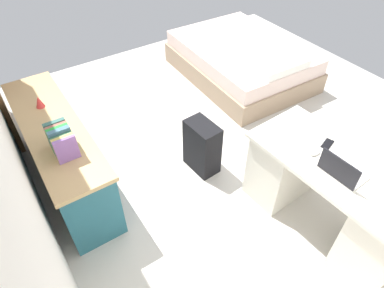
{
  "coord_description": "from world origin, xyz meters",
  "views": [
    {
      "loc": [
        -2.06,
        1.89,
        2.63
      ],
      "look_at": [
        -0.24,
        0.69,
        0.6
      ],
      "focal_mm": 31.72,
      "sensor_mm": 36.0,
      "label": 1
    }
  ],
  "objects": [
    {
      "name": "cell_phone_by_mouse",
      "position": [
        -0.99,
        -0.14,
        0.75
      ],
      "size": [
        0.1,
        0.15,
        0.01
      ],
      "primitive_type": "cube",
      "rotation": [
        0.0,
        0.0,
        0.31
      ],
      "color": "black",
      "rests_on": "desk"
    },
    {
      "name": "figurine_small",
      "position": [
        0.84,
        1.66,
        0.79
      ],
      "size": [
        0.08,
        0.08,
        0.11
      ],
      "primitive_type": "cone",
      "color": "red",
      "rests_on": "credenza"
    },
    {
      "name": "laptop",
      "position": [
        -1.26,
        0.05,
        0.8
      ],
      "size": [
        0.32,
        0.24,
        0.21
      ],
      "color": "silver",
      "rests_on": "desk"
    },
    {
      "name": "book_row",
      "position": [
        0.14,
        1.66,
        0.84
      ],
      "size": [
        0.27,
        0.17,
        0.22
      ],
      "color": "#825AA4",
      "rests_on": "credenza"
    },
    {
      "name": "credenza",
      "position": [
        0.54,
        1.66,
        0.37
      ],
      "size": [
        1.8,
        0.48,
        0.74
      ],
      "color": "#235B6B",
      "rests_on": "ground_plane"
    },
    {
      "name": "desk",
      "position": [
        -1.21,
        -0.04,
        0.39
      ],
      "size": [
        1.47,
        0.73,
        0.75
      ],
      "color": "silver",
      "rests_on": "ground_plane"
    },
    {
      "name": "bed",
      "position": [
        1.12,
        -1.05,
        0.24
      ],
      "size": [
        1.94,
        1.46,
        0.58
      ],
      "color": "gray",
      "rests_on": "ground_plane"
    },
    {
      "name": "ground_plane",
      "position": [
        0.0,
        0.0,
        0.0
      ],
      "size": [
        5.42,
        5.42,
        0.0
      ],
      "primitive_type": "plane",
      "color": "beige"
    },
    {
      "name": "computer_mouse",
      "position": [
        -1.0,
        0.02,
        0.76
      ],
      "size": [
        0.07,
        0.1,
        0.03
      ],
      "primitive_type": "ellipsoid",
      "rotation": [
        0.0,
        0.0,
        0.05
      ],
      "color": "white",
      "rests_on": "desk"
    },
    {
      "name": "suitcase_black",
      "position": [
        -0.05,
        0.44,
        0.28
      ],
      "size": [
        0.38,
        0.25,
        0.57
      ],
      "primitive_type": "cube",
      "rotation": [
        0.0,
        0.0,
        0.07
      ],
      "color": "black",
      "rests_on": "ground_plane"
    }
  ]
}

